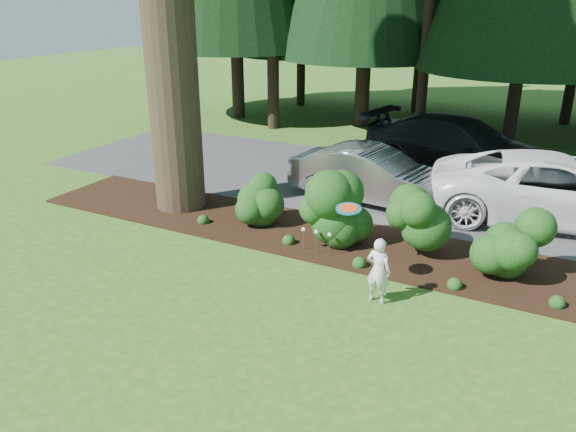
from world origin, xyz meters
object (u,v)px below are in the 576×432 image
object	(u,v)px
car_dark_suv	(459,147)
car_white_suv	(557,189)
child	(378,271)
car_silver_wagon	(372,175)
frisbee	(349,209)

from	to	relation	value
car_dark_suv	car_white_suv	bearing A→B (deg)	-123.31
car_dark_suv	child	bearing A→B (deg)	-166.31
car_silver_wagon	car_dark_suv	size ratio (longest dim) A/B	0.73
car_silver_wagon	frisbee	bearing A→B (deg)	-159.63
car_white_suv	frisbee	xyz separation A→B (m)	(-3.13, -5.40, 0.77)
car_silver_wagon	car_dark_suv	bearing A→B (deg)	-17.32
car_white_suv	child	world-z (taller)	car_white_suv
child	frisbee	bearing A→B (deg)	-7.82
car_white_suv	car_dark_suv	distance (m)	3.99
car_silver_wagon	car_white_suv	world-z (taller)	car_white_suv
child	car_silver_wagon	bearing A→B (deg)	-63.61
car_white_suv	child	distance (m)	6.08
car_white_suv	car_dark_suv	xyz separation A→B (m)	(-2.85, 2.79, 0.05)
car_silver_wagon	frisbee	size ratio (longest dim) A/B	9.37
child	car_dark_suv	bearing A→B (deg)	-82.07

